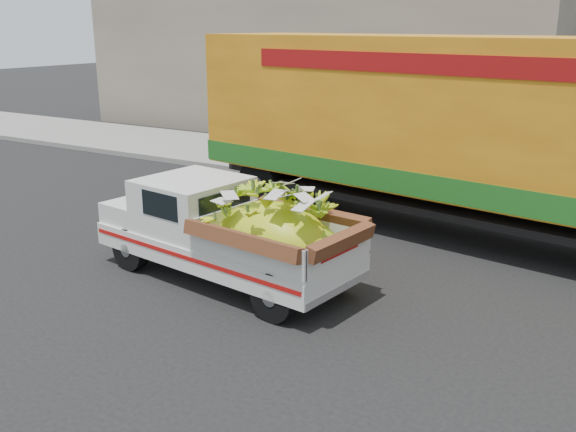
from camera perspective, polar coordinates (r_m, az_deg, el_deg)
The scene contains 6 objects.
ground at distance 10.38m, azimuth 5.22°, elevation -6.08°, with size 100.00×100.00×0.00m, color black.
curb at distance 15.56m, azimuth 14.68°, elevation 1.51°, with size 60.00×0.25×0.15m, color gray.
sidewalk at distance 17.53m, azimuth 16.68°, elevation 3.02°, with size 60.00×4.00×0.14m, color gray.
building_left at distance 25.58m, azimuth 2.78°, elevation 13.32°, with size 18.00×6.00×5.00m, color gray.
pickup_truck at distance 10.10m, azimuth -4.29°, elevation -1.57°, with size 4.69×2.23×1.58m.
semi_trailer at distance 12.57m, azimuth 16.37°, elevation 7.40°, with size 12.06×4.26×3.80m.
Camera 1 is at (4.10, -8.65, 4.01)m, focal length 40.00 mm.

